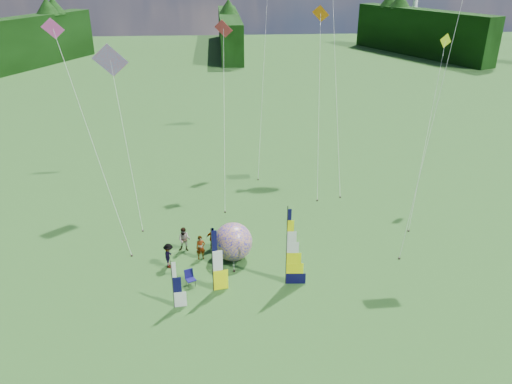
{
  "coord_description": "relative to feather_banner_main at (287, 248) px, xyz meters",
  "views": [
    {
      "loc": [
        -3.04,
        -21.63,
        17.55
      ],
      "look_at": [
        -1.0,
        4.0,
        5.5
      ],
      "focal_mm": 35.0,
      "sensor_mm": 36.0,
      "label": 1
    }
  ],
  "objects": [
    {
      "name": "small_kite_red",
      "position": [
        -3.19,
        13.34,
        4.36
      ],
      "size": [
        4.82,
        10.46,
        13.72
      ],
      "primitive_type": null,
      "rotation": [
        0.0,
        0.0,
        -0.21
      ],
      "color": "#D9313E",
      "rests_on": "ground"
    },
    {
      "name": "camp_chair",
      "position": [
        -5.61,
        0.27,
        -2.0
      ],
      "size": [
        0.77,
        0.77,
        1.0
      ],
      "primitive_type": null,
      "rotation": [
        0.0,
        0.0,
        0.43
      ],
      "color": "#0D0B46",
      "rests_on": "ground"
    },
    {
      "name": "kite_rainbow_delta",
      "position": [
        -10.28,
        10.01,
        4.0
      ],
      "size": [
        9.05,
        11.57,
        13.0
      ],
      "primitive_type": null,
      "rotation": [
        0.0,
        0.0,
        0.31
      ],
      "color": "red",
      "rests_on": "ground"
    },
    {
      "name": "kite_parafoil",
      "position": [
        9.67,
        4.52,
        7.62
      ],
      "size": [
        8.96,
        9.69,
        20.24
      ],
      "primitive_type": null,
      "rotation": [
        0.0,
        0.0,
        -0.14
      ],
      "color": "red",
      "rests_on": "ground"
    },
    {
      "name": "spectator_c",
      "position": [
        -7.02,
        2.35,
        -1.68
      ],
      "size": [
        0.49,
        1.1,
        1.65
      ],
      "primitive_type": "imported",
      "rotation": [
        0.0,
        0.0,
        1.48
      ],
      "color": "#66594C",
      "rests_on": "ground"
    },
    {
      "name": "small_kite_green",
      "position": [
        0.55,
        20.02,
        7.88
      ],
      "size": [
        6.92,
        12.49,
        20.76
      ],
      "primitive_type": null,
      "rotation": [
        0.0,
        0.0,
        0.21
      ],
      "color": "green",
      "rests_on": "ground"
    },
    {
      "name": "spectator_d",
      "position": [
        -4.29,
        4.36,
        -1.73
      ],
      "size": [
        0.96,
        0.53,
        1.54
      ],
      "primitive_type": "imported",
      "rotation": [
        0.0,
        0.0,
        2.96
      ],
      "color": "#66594C",
      "rests_on": "ground"
    },
    {
      "name": "side_banner_left",
      "position": [
        -4.27,
        -0.35,
        -0.5
      ],
      "size": [
        1.1,
        0.29,
        4.0
      ],
      "primitive_type": null,
      "rotation": [
        0.0,
        0.0,
        0.18
      ],
      "color": "#FCFA06",
      "rests_on": "ground"
    },
    {
      "name": "ground",
      "position": [
        -0.66,
        -2.72,
        -2.5
      ],
      "size": [
        220.0,
        220.0,
        0.0
      ],
      "primitive_type": "plane",
      "color": "#336D28",
      "rests_on": "ground"
    },
    {
      "name": "kite_whale",
      "position": [
        6.23,
        17.11,
        7.72
      ],
      "size": [
        4.8,
        14.72,
        20.45
      ],
      "primitive_type": null,
      "rotation": [
        0.0,
        0.0,
        0.09
      ],
      "color": "black",
      "rests_on": "ground"
    },
    {
      "name": "small_kite_orange",
      "position": [
        4.68,
        15.45,
        4.76
      ],
      "size": [
        4.84,
        11.75,
        14.52
      ],
      "primitive_type": null,
      "rotation": [
        0.0,
        0.0,
        -0.1
      ],
      "color": "orange",
      "rests_on": "ground"
    },
    {
      "name": "small_kite_yellow",
      "position": [
        11.57,
        9.36,
        3.95
      ],
      "size": [
        9.08,
        11.04,
        12.9
      ],
      "primitive_type": null,
      "rotation": [
        0.0,
        0.0,
        0.38
      ],
      "color": "#D3EC17",
      "rests_on": "ground"
    },
    {
      "name": "side_banner_far",
      "position": [
        -6.44,
        -1.72,
        -1.02
      ],
      "size": [
        0.89,
        0.18,
        2.95
      ],
      "primitive_type": null,
      "rotation": [
        0.0,
        0.0,
        0.09
      ],
      "color": "white",
      "rests_on": "ground"
    },
    {
      "name": "spectator_a",
      "position": [
        -5.06,
        3.16,
        -1.68
      ],
      "size": [
        0.67,
        0.51,
        1.65
      ],
      "primitive_type": "imported",
      "rotation": [
        0.0,
        0.0,
        0.22
      ],
      "color": "#66594C",
      "rests_on": "ground"
    },
    {
      "name": "bol_inflatable",
      "position": [
        -3.0,
        3.01,
        -1.26
      ],
      "size": [
        3.08,
        3.08,
        2.48
      ],
      "primitive_type": "sphere",
      "rotation": [
        0.0,
        0.0,
        0.29
      ],
      "color": "#1210A5",
      "rests_on": "ground"
    },
    {
      "name": "treeline_ring",
      "position": [
        -0.66,
        -2.72,
        1.5
      ],
      "size": [
        210.0,
        210.0,
        8.0
      ],
      "primitive_type": null,
      "color": "#11370E",
      "rests_on": "ground"
    },
    {
      "name": "small_kite_pink",
      "position": [
        -11.6,
        6.18,
        4.88
      ],
      "size": [
        8.29,
        8.69,
        14.77
      ],
      "primitive_type": null,
      "rotation": [
        0.0,
        0.0,
        0.36
      ],
      "color": "#CA3D96",
      "rests_on": "ground"
    },
    {
      "name": "feather_banner_main",
      "position": [
        0.0,
        0.0,
        0.0
      ],
      "size": [
        1.35,
        0.19,
        5.0
      ],
      "primitive_type": null,
      "rotation": [
        0.0,
        0.0,
        -0.06
      ],
      "color": "#0A0935",
      "rests_on": "ground"
    },
    {
      "name": "spectator_b",
      "position": [
        -6.15,
        4.22,
        -1.65
      ],
      "size": [
        0.87,
        0.51,
        1.7
      ],
      "primitive_type": "imported",
      "rotation": [
        0.0,
        0.0,
        -0.14
      ],
      "color": "#66594C",
      "rests_on": "ground"
    }
  ]
}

